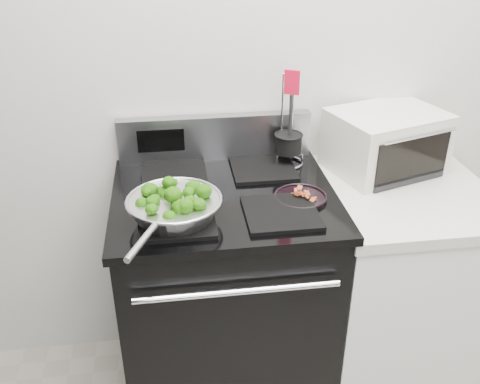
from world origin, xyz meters
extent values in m
cube|color=silver|center=(0.00, 1.75, 1.35)|extent=(4.00, 0.02, 2.70)
cube|color=black|center=(-0.30, 1.41, 0.46)|extent=(0.76, 0.66, 0.92)
cube|color=black|center=(-0.30, 1.41, 0.94)|extent=(0.79, 0.69, 0.03)
cube|color=#99999E|center=(-0.30, 1.72, 1.04)|extent=(0.76, 0.05, 0.18)
cube|color=black|center=(-0.47, 1.24, 0.96)|extent=(0.24, 0.24, 0.01)
cube|color=black|center=(-0.13, 1.24, 0.96)|extent=(0.24, 0.24, 0.01)
cube|color=black|center=(-0.47, 1.58, 0.96)|extent=(0.24, 0.24, 0.01)
cube|color=black|center=(-0.13, 1.58, 0.96)|extent=(0.24, 0.24, 0.01)
cube|color=white|center=(0.39, 1.41, 0.44)|extent=(0.60, 0.66, 0.88)
cube|color=beige|center=(0.39, 1.41, 0.90)|extent=(0.62, 0.68, 0.04)
torus|color=silver|center=(-0.48, 1.26, 1.02)|extent=(0.31, 0.31, 0.01)
cylinder|color=silver|center=(-0.57, 1.03, 1.02)|extent=(0.09, 0.18, 0.02)
cylinder|color=black|center=(-0.04, 1.34, 0.95)|extent=(0.18, 0.18, 0.01)
cylinder|color=black|center=(-0.02, 1.62, 1.04)|extent=(0.10, 0.10, 0.07)
cylinder|color=black|center=(-0.02, 1.62, 1.12)|extent=(0.02, 0.02, 0.23)
cube|color=red|center=(-0.02, 1.62, 1.28)|extent=(0.06, 0.03, 0.09)
cube|color=silver|center=(0.36, 1.59, 1.04)|extent=(0.49, 0.42, 0.24)
cube|color=black|center=(0.36, 1.43, 1.03)|extent=(0.32, 0.11, 0.17)
camera|label=1|loc=(-0.47, -0.24, 1.85)|focal=40.00mm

